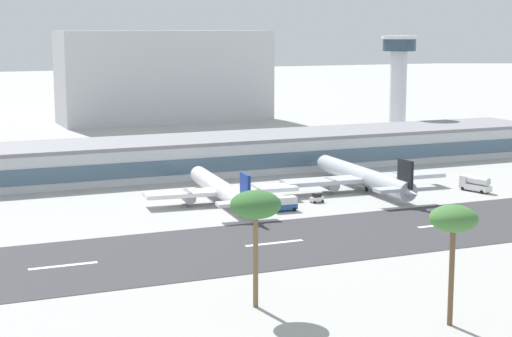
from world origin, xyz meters
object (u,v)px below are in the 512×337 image
service_fuel_truck_0 (475,184)px  palm_tree_3 (256,207)px  airliner_black_tail_gate_1 (366,178)px  palm_tree_2 (454,221)px  airliner_navy_tail_gate_0 (223,190)px  distant_hotel_block (166,76)px  terminal_building (231,153)px  control_tower (398,76)px  service_box_truck_2 (284,203)px  service_baggage_tug_1 (317,198)px

service_fuel_truck_0 → palm_tree_3: palm_tree_3 is taller
airliner_black_tail_gate_1 → palm_tree_2: 99.44m
palm_tree_3 → airliner_navy_tail_gate_0: bearing=72.8°
service_fuel_truck_0 → distant_hotel_block: bearing=-7.7°
airliner_navy_tail_gate_0 → airliner_black_tail_gate_1: 39.35m
terminal_building → control_tower: control_tower is taller
control_tower → distant_hotel_block: size_ratio=0.41×
distant_hotel_block → airliner_black_tail_gate_1: size_ratio=1.78×
control_tower → service_box_truck_2: bearing=-134.4°
airliner_navy_tail_gate_0 → service_box_truck_2: bearing=-137.1°
terminal_building → palm_tree_3: bearing=-109.8°
service_baggage_tug_1 → palm_tree_3: bearing=-130.0°
distant_hotel_block → palm_tree_2: distant_hotel_block is taller
distant_hotel_block → airliner_navy_tail_gate_0: size_ratio=1.90×
terminal_building → control_tower: bearing=21.9°
airliner_navy_tail_gate_0 → service_baggage_tug_1: 22.51m
control_tower → service_fuel_truck_0: control_tower is taller
service_fuel_truck_0 → palm_tree_3: size_ratio=0.50×
service_baggage_tug_1 → terminal_building: bearing=85.7°
airliner_navy_tail_gate_0 → service_fuel_truck_0: bearing=-94.2°
service_fuel_truck_0 → terminal_building: bearing=24.5°
airliner_black_tail_gate_1 → palm_tree_2: bearing=159.1°
airliner_navy_tail_gate_0 → palm_tree_3: bearing=167.9°
control_tower → airliner_navy_tail_gate_0: (-95.40, -74.63, -20.97)m
distant_hotel_block → service_fuel_truck_0: bearing=-82.8°
control_tower → service_fuel_truck_0: 93.32m
control_tower → airliner_navy_tail_gate_0: size_ratio=0.79×
service_baggage_tug_1 → service_fuel_truck_0: bearing=-10.8°
terminal_building → service_box_truck_2: 57.79m
airliner_navy_tail_gate_0 → palm_tree_2: 90.51m
service_box_truck_2 → palm_tree_3: 68.65m
distant_hotel_block → service_baggage_tug_1: (-19.71, -184.44, -18.91)m
terminal_building → airliner_black_tail_gate_1: (19.75, -43.43, -1.60)m
terminal_building → palm_tree_2: 135.71m
airliner_navy_tail_gate_0 → service_baggage_tug_1: airliner_navy_tail_gate_0 is taller
distant_hotel_block → palm_tree_3: size_ratio=5.27×
control_tower → airliner_navy_tail_gate_0: control_tower is taller
terminal_building → service_baggage_tug_1: bearing=-88.1°
service_box_truck_2 → palm_tree_2: bearing=84.2°
airliner_navy_tail_gate_0 → airliner_black_tail_gate_1: bearing=-83.9°
airliner_navy_tail_gate_0 → distant_hotel_block: bearing=-7.9°
airliner_black_tail_gate_1 → palm_tree_3: (-61.60, -72.59, 11.77)m
airliner_navy_tail_gate_0 → service_fuel_truck_0: 65.43m
terminal_building → service_fuel_truck_0: (44.96, -54.71, -3.04)m
terminal_building → service_fuel_truck_0: terminal_building is taller
distant_hotel_block → palm_tree_3: 257.21m
service_fuel_truck_0 → palm_tree_2: (-64.93, -79.16, 12.81)m
palm_tree_3 → palm_tree_2: bearing=-39.2°
control_tower → service_baggage_tug_1: 112.74m
service_fuel_truck_0 → service_baggage_tug_1: (-43.30, 3.53, -0.98)m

